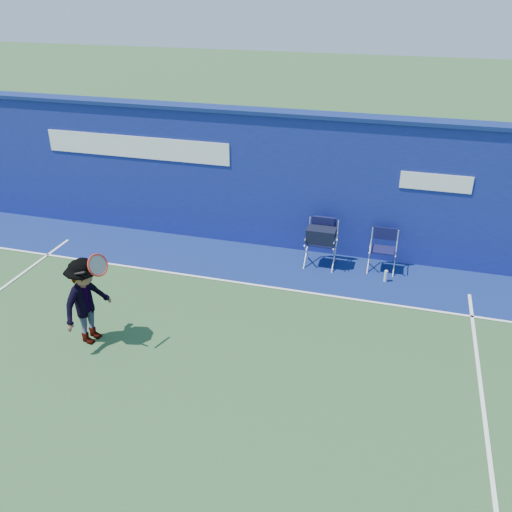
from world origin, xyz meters
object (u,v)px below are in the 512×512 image
(water_bottle, at_px, (386,276))
(tennis_player, at_px, (87,301))
(directors_chair_right, at_px, (382,258))
(directors_chair_left, at_px, (321,247))

(water_bottle, bearing_deg, tennis_player, -144.04)
(water_bottle, xyz_separation_m, tennis_player, (-4.71, -3.41, 0.66))
(directors_chair_right, relative_size, tennis_player, 0.51)
(directors_chair_right, xyz_separation_m, water_bottle, (0.13, -0.47, -0.15))
(water_bottle, bearing_deg, directors_chair_right, 104.94)
(directors_chair_left, xyz_separation_m, tennis_player, (-3.29, -3.75, 0.35))
(tennis_player, bearing_deg, directors_chair_right, 40.34)
(directors_chair_left, relative_size, tennis_player, 0.58)
(water_bottle, bearing_deg, directors_chair_left, 166.67)
(tennis_player, bearing_deg, directors_chair_left, 48.71)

